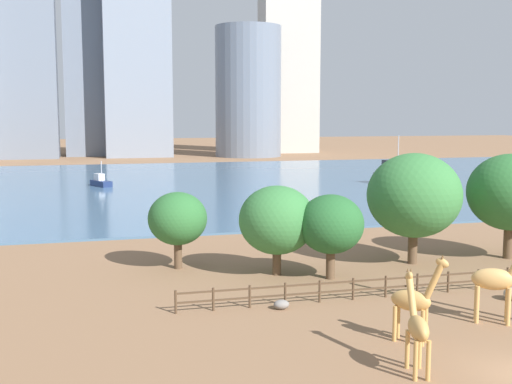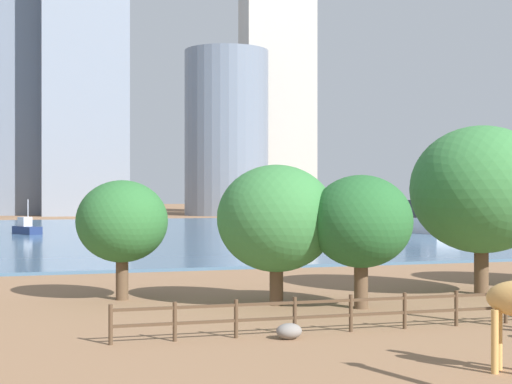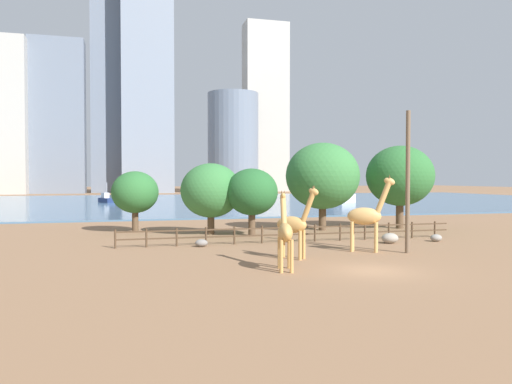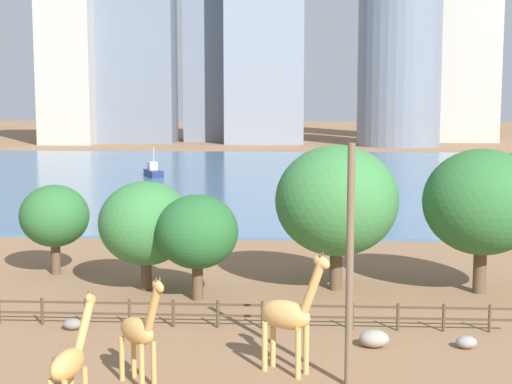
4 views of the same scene
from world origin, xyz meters
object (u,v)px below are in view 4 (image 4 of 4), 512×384
at_px(tree_center_broad, 482,202).
at_px(boulder_by_pole, 374,339).
at_px(giraffe_young, 289,315).
at_px(giraffe_tall, 70,363).
at_px(boat_ferry, 153,172).
at_px(giraffe_companion, 139,332).
at_px(tree_right_small, 145,224).
at_px(boulder_near_fence, 467,342).
at_px(utility_pole, 350,267).
at_px(boulder_small, 73,324).
at_px(tree_left_small, 337,201).
at_px(tree_left_large, 54,216).
at_px(tree_right_tall, 197,232).

bearing_deg(tree_center_broad, boulder_by_pole, -124.36).
relative_size(giraffe_young, tree_center_broad, 0.63).
distance_m(giraffe_tall, tree_center_broad, 25.13).
bearing_deg(giraffe_tall, boat_ferry, 22.10).
bearing_deg(giraffe_tall, giraffe_companion, -12.97).
relative_size(giraffe_companion, boulder_by_pole, 3.44).
relative_size(boulder_by_pole, tree_right_small, 0.21).
relative_size(boulder_near_fence, boulder_by_pole, 0.70).
height_order(boulder_by_pole, tree_center_broad, tree_center_broad).
bearing_deg(tree_right_small, giraffe_tall, -87.04).
bearing_deg(boulder_by_pole, utility_pole, -107.02).
bearing_deg(boulder_small, tree_left_small, 33.24).
xyz_separation_m(tree_left_large, tree_right_small, (6.21, -3.52, 0.21)).
height_order(giraffe_tall, boulder_small, giraffe_tall).
xyz_separation_m(giraffe_tall, utility_pole, (9.44, 3.63, 2.56)).
relative_size(boulder_by_pole, tree_left_large, 0.24).
distance_m(boulder_near_fence, boat_ferry, 71.35).
bearing_deg(giraffe_young, giraffe_companion, -134.06).
xyz_separation_m(giraffe_companion, boulder_near_fence, (13.13, 4.94, -1.77)).
relative_size(boulder_small, tree_left_large, 0.16).
xyz_separation_m(boulder_near_fence, tree_left_small, (-5.16, 9.87, 4.72)).
height_order(giraffe_tall, boulder_near_fence, giraffe_tall).
relative_size(giraffe_tall, tree_center_broad, 0.52).
xyz_separation_m(boulder_near_fence, boat_ferry, (-26.06, 66.42, 0.57)).
relative_size(boulder_by_pole, boulder_small, 1.45).
xyz_separation_m(giraffe_tall, tree_right_tall, (2.22, 15.52, 1.65)).
height_order(giraffe_young, tree_left_small, tree_left_small).
distance_m(boulder_small, tree_right_tall, 8.28).
relative_size(tree_left_large, tree_right_small, 0.89).
relative_size(giraffe_young, tree_right_tall, 0.89).
relative_size(giraffe_young, tree_left_large, 0.93).
bearing_deg(tree_left_large, giraffe_companion, -63.61).
distance_m(boulder_by_pole, boulder_small, 13.81).
bearing_deg(tree_right_tall, utility_pole, -58.73).
relative_size(boulder_by_pole, tree_center_broad, 0.16).
relative_size(tree_center_broad, tree_right_tall, 1.41).
relative_size(giraffe_tall, giraffe_companion, 0.94).
bearing_deg(tree_left_large, boulder_by_pole, -35.46).
xyz_separation_m(tree_left_small, boat_ferry, (-20.90, 56.55, -4.16)).
bearing_deg(tree_right_small, boulder_near_fence, -30.42).
bearing_deg(boulder_by_pole, boulder_small, 172.71).
bearing_deg(tree_center_broad, giraffe_tall, -134.34).
xyz_separation_m(giraffe_young, boulder_small, (-10.08, 5.09, -2.07)).
height_order(giraffe_tall, tree_left_small, tree_left_small).
distance_m(tree_center_broad, tree_right_small, 18.39).
bearing_deg(giraffe_companion, tree_center_broad, 87.04).
xyz_separation_m(boulder_near_fence, tree_right_small, (-15.67, 9.20, 3.47)).
xyz_separation_m(boulder_by_pole, boulder_small, (-13.70, 1.75, -0.12)).
bearing_deg(boulder_small, tree_center_broad, 21.28).
height_order(utility_pole, tree_right_small, utility_pole).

